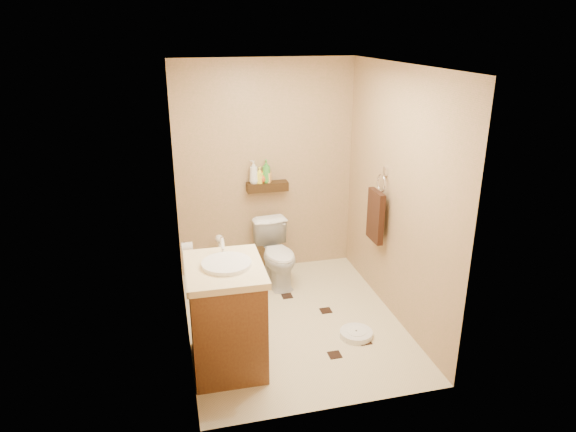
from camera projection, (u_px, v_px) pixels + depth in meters
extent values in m
plane|color=beige|center=(293.00, 321.00, 5.00)|extent=(2.50, 2.50, 0.00)
cube|color=tan|center=(266.00, 169.00, 5.72)|extent=(2.00, 0.04, 2.40)
cube|color=tan|center=(340.00, 264.00, 3.44)|extent=(2.00, 0.04, 2.40)
cube|color=tan|center=(180.00, 214.00, 4.35)|extent=(0.04, 2.50, 2.40)
cube|color=tan|center=(397.00, 196.00, 4.80)|extent=(0.04, 2.50, 2.40)
cube|color=white|center=(294.00, 65.00, 4.16)|extent=(2.00, 2.50, 0.02)
cube|color=#37220F|center=(267.00, 187.00, 5.71)|extent=(0.46, 0.14, 0.10)
cube|color=black|center=(259.00, 338.00, 4.72)|extent=(0.11, 0.11, 0.01)
cube|color=black|center=(326.00, 311.00, 5.17)|extent=(0.11, 0.11, 0.01)
cube|color=black|center=(335.00, 355.00, 4.48)|extent=(0.11, 0.11, 0.01)
cube|color=black|center=(224.00, 302.00, 5.33)|extent=(0.11, 0.11, 0.01)
cube|color=black|center=(365.00, 341.00, 4.66)|extent=(0.11, 0.11, 0.01)
cube|color=black|center=(287.00, 296.00, 5.45)|extent=(0.11, 0.11, 0.01)
imported|color=white|center=(277.00, 254.00, 5.64)|extent=(0.45, 0.71, 0.68)
cube|color=brown|center=(227.00, 319.00, 4.22)|extent=(0.59, 0.72, 0.86)
cube|color=#FBEAB5|center=(224.00, 269.00, 4.06)|extent=(0.63, 0.76, 0.06)
cylinder|color=white|center=(227.00, 265.00, 4.06)|extent=(0.40, 0.40, 0.06)
cylinder|color=silver|center=(223.00, 245.00, 4.25)|extent=(0.03, 0.03, 0.13)
cylinder|color=white|center=(356.00, 334.00, 4.74)|extent=(0.38, 0.38, 0.06)
cylinder|color=white|center=(356.00, 331.00, 4.73)|extent=(0.18, 0.18, 0.01)
cylinder|color=#19665E|center=(221.00, 273.00, 5.82)|extent=(0.12, 0.12, 0.13)
cylinder|color=white|center=(220.00, 253.00, 5.73)|extent=(0.02, 0.02, 0.38)
sphere|color=white|center=(219.00, 239.00, 5.67)|extent=(0.09, 0.09, 0.09)
cube|color=silver|center=(386.00, 171.00, 4.97)|extent=(0.03, 0.06, 0.08)
torus|color=silver|center=(381.00, 183.00, 5.00)|extent=(0.02, 0.19, 0.19)
cube|color=#351F10|center=(376.00, 216.00, 5.11)|extent=(0.06, 0.30, 0.52)
cylinder|color=white|center=(187.00, 248.00, 5.17)|extent=(0.11, 0.11, 0.11)
cylinder|color=silver|center=(183.00, 243.00, 5.14)|extent=(0.04, 0.02, 0.02)
imported|color=silver|center=(254.00, 172.00, 5.61)|extent=(0.14, 0.14, 0.26)
imported|color=#FFF435|center=(260.00, 175.00, 5.64)|extent=(0.11, 0.11, 0.18)
imported|color=#C54C17|center=(262.00, 177.00, 5.65)|extent=(0.14, 0.14, 0.13)
imported|color=green|center=(266.00, 171.00, 5.64)|extent=(0.11, 0.11, 0.26)
imported|color=#F0AA50|center=(267.00, 175.00, 5.66)|extent=(0.10, 0.10, 0.17)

